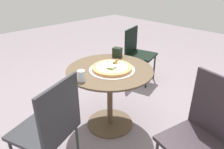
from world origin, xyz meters
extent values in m
plane|color=gray|center=(0.00, 0.00, 0.00)|extent=(10.00, 10.00, 0.00)
cylinder|color=brown|center=(0.00, 0.00, 0.67)|extent=(0.87, 0.87, 0.02)
cylinder|color=brown|center=(0.00, 0.00, 0.34)|extent=(0.06, 0.06, 0.65)
cylinder|color=brown|center=(0.00, 0.00, 0.01)|extent=(0.51, 0.51, 0.02)
cylinder|color=beige|center=(-0.03, -0.01, 0.68)|extent=(0.46, 0.46, 0.00)
cylinder|color=tan|center=(-0.03, -0.01, 0.70)|extent=(0.40, 0.40, 0.03)
cylinder|color=beige|center=(-0.03, -0.01, 0.72)|extent=(0.33, 0.33, 0.00)
sphere|color=silver|center=(-0.04, -0.14, 0.72)|extent=(0.01, 0.01, 0.01)
sphere|color=#23661E|center=(-0.01, -0.02, 0.72)|extent=(0.01, 0.01, 0.01)
sphere|color=#306331|center=(0.09, -0.06, 0.72)|extent=(0.01, 0.01, 0.01)
sphere|color=#F3DEC0|center=(0.07, 0.06, 0.72)|extent=(0.02, 0.02, 0.02)
sphere|color=silver|center=(-0.06, 0.02, 0.72)|extent=(0.02, 0.02, 0.02)
sphere|color=silver|center=(-0.13, -0.04, 0.72)|extent=(0.02, 0.02, 0.02)
sphere|color=silver|center=(0.02, -0.02, 0.72)|extent=(0.01, 0.01, 0.01)
cube|color=silver|center=(-0.05, 0.02, 0.74)|extent=(0.11, 0.12, 0.00)
cube|color=brown|center=(-0.01, -0.08, 0.74)|extent=(0.06, 0.11, 0.02)
cylinder|color=silver|center=(-0.01, 0.36, 0.73)|extent=(0.07, 0.07, 0.10)
cube|color=black|center=(0.19, -0.30, 0.74)|extent=(0.11, 0.10, 0.11)
cube|color=#32282D|center=(-0.99, 0.12, 0.46)|extent=(0.48, 0.48, 0.03)
cube|color=#32282D|center=(-1.03, -0.06, 0.70)|extent=(0.40, 0.11, 0.47)
cylinder|color=#32282D|center=(-0.86, -0.08, 0.22)|extent=(0.02, 0.02, 0.44)
cube|color=#2A2B2E|center=(-0.09, 0.81, 0.44)|extent=(0.54, 0.54, 0.03)
cube|color=#2A2B2E|center=(-0.27, 0.74, 0.67)|extent=(0.17, 0.40, 0.44)
cylinder|color=#2A2B2E|center=(0.14, 0.70, 0.21)|extent=(0.02, 0.02, 0.42)
cylinder|color=#2A2B2E|center=(-0.19, 0.57, 0.21)|extent=(0.02, 0.02, 0.42)
cube|color=black|center=(0.44, -1.08, 0.43)|extent=(0.48, 0.48, 0.03)
cube|color=black|center=(0.62, -1.03, 0.64)|extent=(0.13, 0.38, 0.38)
cylinder|color=black|center=(0.33, -1.28, 0.21)|extent=(0.02, 0.02, 0.42)
cylinder|color=black|center=(0.24, -0.96, 0.21)|extent=(0.02, 0.02, 0.42)
cylinder|color=black|center=(0.64, -1.19, 0.21)|extent=(0.02, 0.02, 0.42)
cylinder|color=black|center=(0.56, -0.87, 0.21)|extent=(0.02, 0.02, 0.42)
camera|label=1|loc=(-1.40, 1.31, 1.55)|focal=33.60mm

